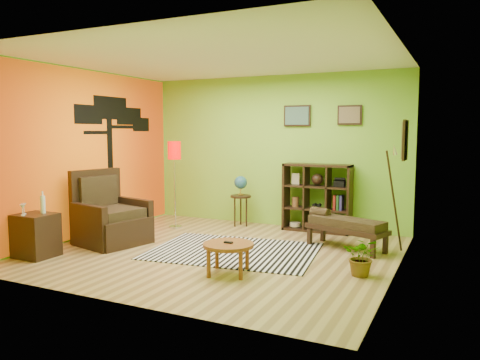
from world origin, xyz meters
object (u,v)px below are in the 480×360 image
at_px(floor_lamp, 174,158).
at_px(bench, 344,225).
at_px(potted_plant, 362,261).
at_px(side_cabinet, 36,235).
at_px(cube_shelf, 318,198).
at_px(coffee_table, 228,247).
at_px(globe_table, 241,188).
at_px(armchair, 110,221).

xyz_separation_m(floor_lamp, bench, (3.17, -0.20, -0.92)).
relative_size(floor_lamp, potted_plant, 3.27).
height_order(side_cabinet, floor_lamp, floor_lamp).
height_order(side_cabinet, cube_shelf, cube_shelf).
distance_m(coffee_table, bench, 2.13).
xyz_separation_m(coffee_table, globe_table, (-1.14, 2.74, 0.38)).
height_order(side_cabinet, globe_table, globe_table).
xyz_separation_m(armchair, floor_lamp, (0.28, 1.45, 0.93)).
distance_m(cube_shelf, bench, 1.27).
bearing_deg(floor_lamp, bench, -3.67).
distance_m(side_cabinet, floor_lamp, 2.80).
xyz_separation_m(bench, potted_plant, (0.51, -1.24, -0.18)).
bearing_deg(armchair, side_cabinet, -108.90).
xyz_separation_m(floor_lamp, potted_plant, (3.68, -1.44, -1.10)).
bearing_deg(globe_table, floor_lamp, -147.14).
bearing_deg(coffee_table, armchair, 165.47).
height_order(coffee_table, bench, bench).
height_order(coffee_table, potted_plant, coffee_table).
distance_m(floor_lamp, potted_plant, 4.11).
relative_size(cube_shelf, potted_plant, 2.47).
xyz_separation_m(armchair, side_cabinet, (-0.38, -1.10, -0.04)).
bearing_deg(armchair, cube_shelf, 39.61).
height_order(floor_lamp, cube_shelf, floor_lamp).
xyz_separation_m(coffee_table, bench, (1.01, 1.88, 0.03)).
distance_m(floor_lamp, globe_table, 1.34).
bearing_deg(potted_plant, side_cabinet, -165.74).
height_order(globe_table, cube_shelf, cube_shelf).
distance_m(floor_lamp, bench, 3.31).
relative_size(coffee_table, potted_plant, 1.31).
bearing_deg(bench, globe_table, 158.13).
xyz_separation_m(cube_shelf, bench, (0.72, -1.02, -0.23)).
height_order(armchair, potted_plant, armchair).
bearing_deg(cube_shelf, coffee_table, -95.79).
xyz_separation_m(floor_lamp, globe_table, (1.02, 0.66, -0.57)).
xyz_separation_m(coffee_table, cube_shelf, (0.29, 2.90, 0.26)).
relative_size(side_cabinet, bench, 0.71).
xyz_separation_m(globe_table, cube_shelf, (1.44, 0.16, -0.11)).
bearing_deg(side_cabinet, armchair, 71.10).
height_order(cube_shelf, bench, cube_shelf).
distance_m(coffee_table, floor_lamp, 3.15).
height_order(floor_lamp, bench, floor_lamp).
height_order(floor_lamp, globe_table, floor_lamp).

